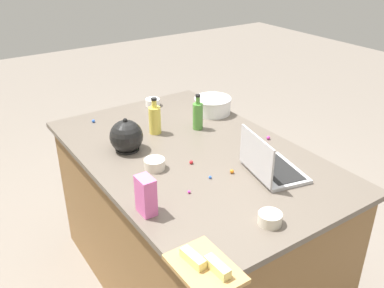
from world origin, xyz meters
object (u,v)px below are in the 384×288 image
mixing_bowl_large (213,105)px  candy_bag (146,196)px  butter_stick_right (193,258)px  kettle (126,137)px  butter_stick_left (217,267)px  ramekin_small (153,102)px  ramekin_medium (270,219)px  ramekin_wide (155,164)px  cutting_board (205,268)px  laptop (269,166)px  bottle_oil (155,119)px  bottle_olive (198,115)px

mixing_bowl_large → candy_bag: 1.13m
butter_stick_right → candy_bag: (0.37, -0.02, 0.05)m
kettle → butter_stick_left: size_ratio=1.94×
kettle → ramekin_small: 0.65m
ramekin_medium → ramekin_wide: size_ratio=0.93×
candy_bag → butter_stick_left: bearing=-176.5°
cutting_board → ramekin_medium: bearing=-79.6°
laptop → kettle: 0.77m
bottle_oil → candy_bag: (-0.66, 0.42, -0.00)m
butter_stick_right → candy_bag: bearing=-2.7°
butter_stick_left → ramekin_wide: size_ratio=1.05×
mixing_bowl_large → bottle_olive: bottle_olive is taller
butter_stick_left → laptop: bearing=-57.0°
laptop → candy_bag: 0.65m
cutting_board → butter_stick_left: (-0.04, -0.02, 0.03)m
bottle_oil → ramekin_small: bearing=-27.2°
bottle_oil → butter_stick_right: bearing=157.2°
bottle_olive → butter_stick_left: bottle_olive is taller
ramekin_medium → bottle_oil: bearing=-2.3°
mixing_bowl_large → cutting_board: size_ratio=0.88×
cutting_board → candy_bag: candy_bag is taller
laptop → bottle_olive: (0.63, -0.01, 0.04)m
kettle → cutting_board: (-0.98, 0.18, -0.07)m
bottle_olive → candy_bag: bearing=131.1°
bottle_olive → candy_bag: bottle_olive is taller
bottle_oil → ramekin_medium: bearing=177.7°
mixing_bowl_large → cutting_board: (-1.13, 0.87, -0.05)m
bottle_oil → kettle: bottle_oil is taller
ramekin_medium → ramekin_wide: (0.65, 0.17, 0.00)m
mixing_bowl_large → butter_stick_right: (-1.09, 0.89, -0.02)m
butter_stick_right → ramekin_small: bearing=-24.0°
mixing_bowl_large → ramekin_small: bearing=38.3°
laptop → cutting_board: bearing=119.3°
kettle → butter_stick_right: kettle is taller
mixing_bowl_large → ramekin_medium: mixing_bowl_large is taller
cutting_board → candy_bag: size_ratio=1.60×
ramekin_small → ramekin_wide: ramekin_wide is taller
bottle_oil → bottle_olive: bearing=-110.7°
butter_stick_right → ramekin_medium: bearing=-86.1°
bottle_oil → ramekin_wide: size_ratio=2.07×
kettle → ramekin_wide: kettle is taller
mixing_bowl_large → candy_bag: candy_bag is taller
mixing_bowl_large → butter_stick_left: 1.45m
candy_bag → bottle_olive: bearing=-48.9°
butter_stick_left → cutting_board: bearing=28.8°
cutting_board → butter_stick_left: butter_stick_left is taller
ramekin_wide → bottle_oil: bearing=-30.0°
cutting_board → bottle_oil: bearing=-20.9°
bottle_olive → butter_stick_right: bearing=144.5°
ramekin_medium → mixing_bowl_large: bearing=-25.2°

